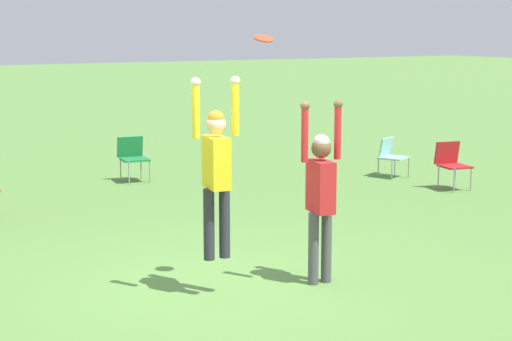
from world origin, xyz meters
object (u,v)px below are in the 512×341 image
(camping_chair_1, at_px, (133,155))
(camping_chair_3, at_px, (451,161))
(person_jumping, at_px, (216,165))
(frisbee, at_px, (264,39))
(camping_chair_0, at_px, (391,154))
(person_defending, at_px, (321,188))

(camping_chair_1, height_order, camping_chair_3, camping_chair_3)
(person_jumping, relative_size, frisbee, 8.96)
(person_jumping, xyz_separation_m, camping_chair_1, (1.92, 7.04, -0.94))
(camping_chair_1, bearing_deg, frisbee, 87.69)
(frisbee, distance_m, camping_chair_0, 8.02)
(person_jumping, bearing_deg, camping_chair_0, -42.69)
(person_jumping, xyz_separation_m, frisbee, (0.59, -0.00, 1.33))
(person_defending, height_order, camping_chair_1, person_defending)
(person_jumping, xyz_separation_m, person_defending, (1.21, -0.21, -0.33))
(frisbee, relative_size, camping_chair_1, 0.26)
(camping_chair_1, relative_size, camping_chair_3, 0.98)
(person_jumping, bearing_deg, person_defending, -90.00)
(person_jumping, bearing_deg, camping_chair_1, -5.31)
(person_defending, relative_size, frisbee, 9.51)
(person_jumping, bearing_deg, frisbee, -80.44)
(person_defending, height_order, frisbee, frisbee)
(person_jumping, distance_m, camping_chair_3, 7.43)
(frisbee, distance_m, camping_chair_1, 7.52)
(frisbee, bearing_deg, camping_chair_1, 79.28)
(person_defending, xyz_separation_m, camping_chair_3, (5.35, 3.57, -0.59))
(camping_chair_0, bearing_deg, frisbee, 15.97)
(person_defending, distance_m, camping_chair_3, 6.46)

